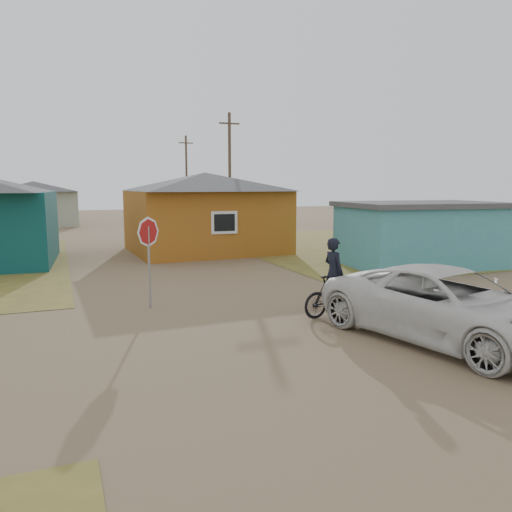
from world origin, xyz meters
The scene contains 11 objects.
ground centered at (0.00, 0.00, 0.00)m, with size 120.00×120.00×0.00m, color #7B6346.
grass_ne centered at (14.00, 13.00, 0.01)m, with size 20.00×18.00×0.00m, color olive.
house_yellow centered at (2.50, 14.00, 2.00)m, with size 7.72×6.76×3.90m.
shed_turquoise centered at (9.50, 6.50, 1.31)m, with size 6.71×4.93×2.60m.
house_pale_west centered at (-6.00, 34.00, 1.86)m, with size 7.04×6.15×3.60m.
house_beige_east centered at (10.00, 40.00, 1.86)m, with size 6.95×6.05×3.60m.
utility_pole_near centered at (6.50, 22.00, 4.14)m, with size 1.40×0.20×8.00m.
utility_pole_far centered at (7.50, 38.00, 4.14)m, with size 1.40×0.20×8.00m.
stop_sign centered at (-2.10, 3.36, 1.80)m, with size 0.78×0.25×2.45m.
cyclist centered at (2.03, 0.76, 0.72)m, with size 1.82×0.76×1.99m.
vehicle centered at (3.23, -1.91, 0.77)m, with size 2.57×5.57×1.55m, color silver.
Camera 1 is at (-4.30, -9.90, 3.27)m, focal length 35.00 mm.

